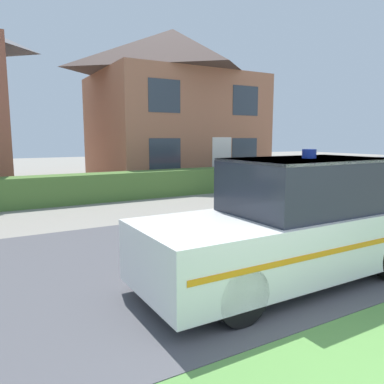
{
  "coord_description": "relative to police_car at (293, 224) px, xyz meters",
  "views": [
    {
      "loc": [
        -2.93,
        -1.32,
        2.09
      ],
      "look_at": [
        0.62,
        4.87,
        1.05
      ],
      "focal_mm": 35.0,
      "sensor_mm": 36.0,
      "label": 1
    }
  ],
  "objects": [
    {
      "name": "house_right",
      "position": [
        4.7,
        13.01,
        2.86
      ],
      "size": [
        7.7,
        6.66,
        7.27
      ],
      "color": "#A86B4C",
      "rests_on": "ground"
    },
    {
      "name": "garden_hedge",
      "position": [
        -0.11,
        8.27,
        -0.39
      ],
      "size": [
        15.04,
        0.88,
        0.92
      ],
      "primitive_type": "cube",
      "color": "#4C7233",
      "rests_on": "ground"
    },
    {
      "name": "road_strip",
      "position": [
        -1.0,
        1.71,
        -0.84
      ],
      "size": [
        28.0,
        5.79,
        0.01
      ],
      "primitive_type": "cube",
      "color": "#4C4C51",
      "rests_on": "ground"
    },
    {
      "name": "police_car",
      "position": [
        0.0,
        0.0,
        0.0
      ],
      "size": [
        4.5,
        1.68,
        1.91
      ],
      "rotation": [
        0.0,
        0.0,
        3.15
      ],
      "color": "black",
      "rests_on": "road_strip"
    }
  ]
}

